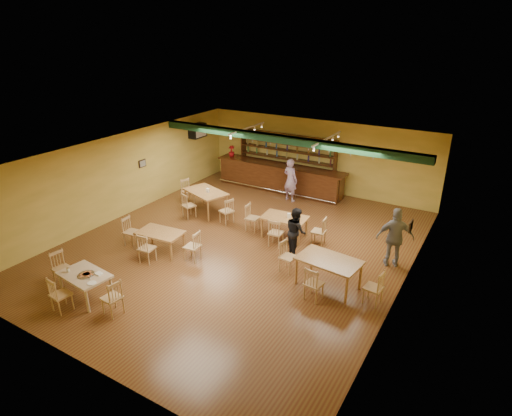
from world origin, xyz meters
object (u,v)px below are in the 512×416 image
Objects in this scene: dining_table_b at (284,227)px; near_table at (86,286)px; patron_bar at (290,180)px; dining_table_c at (161,242)px; bar_counter at (279,178)px; dining_table_a at (206,202)px; patron_right_a at (296,231)px; dining_table_d at (328,273)px.

dining_table_b reaches higher than near_table.
dining_table_b is at bearing 126.54° from patron_bar.
dining_table_c is (-2.77, -2.86, -0.02)m from dining_table_b.
near_table is (-0.53, -9.52, -0.21)m from bar_counter.
bar_counter reaches higher than dining_table_a.
patron_bar reaches higher than patron_right_a.
dining_table_a reaches higher than dining_table_d.
dining_table_c is 2.80m from near_table.
dining_table_a is at bearing -109.91° from bar_counter.
bar_counter is 3.95× the size of dining_table_b.
patron_right_a reaches higher than dining_table_b.
patron_right_a reaches higher than bar_counter.
dining_table_d is 0.94× the size of patron_bar.
dining_table_b is 1.05× the size of dining_table_c.
dining_table_a reaches higher than near_table.
dining_table_c is at bearing 74.40° from patron_right_a.
dining_table_a is 0.96× the size of patron_bar.
near_table is at bearing 93.80° from patron_bar.
dining_table_d is at bearing 42.05° from near_table.
dining_table_a is 1.27× the size of near_table.
dining_table_a is 1.02× the size of dining_table_d.
dining_table_b is at bearing 12.93° from dining_table_a.
patron_right_a is at bearing 132.04° from patron_bar.
patron_bar is (1.47, 5.89, 0.52)m from dining_table_c.
bar_counter is 4.39× the size of near_table.
bar_counter is 4.14× the size of dining_table_c.
dining_table_c is at bearing -58.64° from dining_table_a.
dining_table_c is 0.80× the size of patron_bar.
dining_table_a is 1.20× the size of dining_table_c.
dining_table_b is 1.11× the size of near_table.
near_table is (0.73, -6.04, -0.07)m from dining_table_a.
dining_table_a is 6.30m from dining_table_d.
dining_table_d reaches higher than dining_table_b.
near_table is at bearing -93.18° from bar_counter.
near_table reaches higher than dining_table_c.
dining_table_b is 0.84× the size of patron_bar.
dining_table_a is 3.50m from dining_table_b.
dining_table_b is at bearing 40.50° from dining_table_c.
dining_table_d is 1.25× the size of near_table.
bar_counter reaches higher than near_table.
dining_table_d is 2.00m from patron_right_a.
dining_table_d is at bearing 3.90° from dining_table_c.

